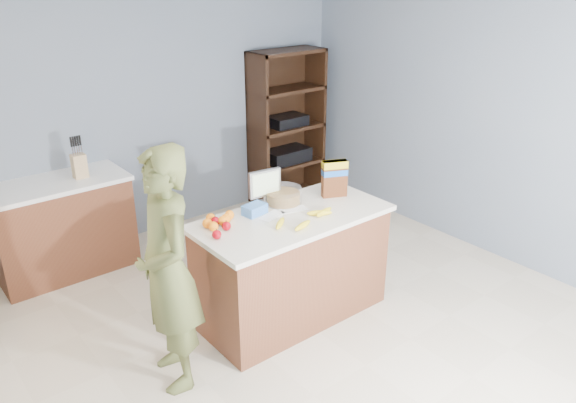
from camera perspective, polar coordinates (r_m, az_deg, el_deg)
floor at (r=4.61m, az=2.80°, el=-12.88°), size 4.50×5.00×0.02m
walls at (r=3.87m, az=3.27°, el=7.31°), size 4.52×5.02×2.51m
counter_peninsula at (r=4.57m, az=0.40°, el=-6.95°), size 1.56×0.76×0.90m
back_cabinet at (r=5.60m, az=-21.97°, el=-2.39°), size 1.24×0.62×0.90m
shelving_unit at (r=6.78m, az=-0.38°, el=7.35°), size 0.90×0.40×1.80m
person at (r=3.77m, az=-12.12°, el=-6.93°), size 0.52×0.69×1.70m
knife_block at (r=5.42m, az=-20.45°, el=3.48°), size 0.12×0.10×0.31m
envelopes at (r=4.39m, az=-0.53°, el=-1.12°), size 0.45×0.18×0.00m
bananas at (r=4.25m, az=1.93°, el=-1.71°), size 0.59×0.26×0.04m
apples at (r=4.11m, az=-6.98°, el=-2.61°), size 0.20×0.27×0.07m
oranges at (r=4.21m, az=-7.09°, el=-1.91°), size 0.28×0.21×0.07m
blue_carton at (r=4.36m, az=-3.41°, el=-0.81°), size 0.20×0.15×0.08m
salad_bowl at (r=4.55m, az=-0.47°, el=0.54°), size 0.30×0.30×0.13m
tv at (r=4.52m, az=-2.37°, el=1.72°), size 0.28×0.12×0.28m
cereal_box at (r=4.65m, az=4.75°, el=2.62°), size 0.22×0.16×0.31m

